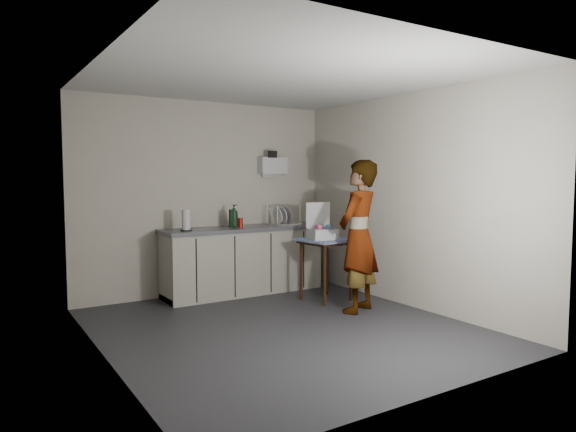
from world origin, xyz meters
TOP-DOWN VIEW (x-y plane):
  - ground at (0.00, 0.00)m, footprint 4.00×4.00m
  - wall_back at (0.00, 1.99)m, footprint 3.60×0.02m
  - wall_right at (1.79, 0.00)m, footprint 0.02×4.00m
  - wall_left at (-1.79, 0.00)m, footprint 0.02×4.00m
  - ceiling at (0.00, 0.00)m, footprint 3.60×4.00m
  - kitchen_counter at (0.40, 1.70)m, footprint 2.24×0.62m
  - wall_shelf at (1.00, 1.92)m, footprint 0.42×0.18m
  - side_table at (1.11, 0.76)m, footprint 0.68×0.68m
  - standing_man at (1.10, 0.11)m, footprint 0.77×0.67m
  - soap_bottle at (0.27, 1.70)m, footprint 0.16×0.16m
  - soda_can at (0.35, 1.68)m, footprint 0.07×0.07m
  - dark_bottle at (0.23, 1.70)m, footprint 0.07×0.07m
  - paper_towel at (-0.44, 1.63)m, footprint 0.15×0.15m
  - dish_rack at (1.03, 1.67)m, footprint 0.41×0.31m
  - bakery_box at (1.05, 0.77)m, footprint 0.40×0.41m

SIDE VIEW (x-z plane):
  - ground at x=0.00m, z-range 0.00..0.00m
  - kitchen_counter at x=0.40m, z-range -0.03..0.88m
  - side_table at x=1.11m, z-range 0.30..1.09m
  - standing_man at x=1.10m, z-range 0.00..1.79m
  - bakery_box at x=1.05m, z-range 0.67..1.13m
  - soda_can at x=0.35m, z-range 0.91..1.03m
  - dish_rack at x=1.03m, z-range 0.83..1.12m
  - dark_bottle at x=0.23m, z-range 0.91..1.16m
  - paper_towel at x=-0.44m, z-range 0.90..1.18m
  - soap_bottle at x=0.27m, z-range 0.91..1.22m
  - wall_back at x=0.00m, z-range 0.00..2.60m
  - wall_right at x=1.79m, z-range 0.00..2.60m
  - wall_left at x=-1.79m, z-range 0.00..2.60m
  - wall_shelf at x=1.00m, z-range 1.56..1.93m
  - ceiling at x=0.00m, z-range 2.59..2.60m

